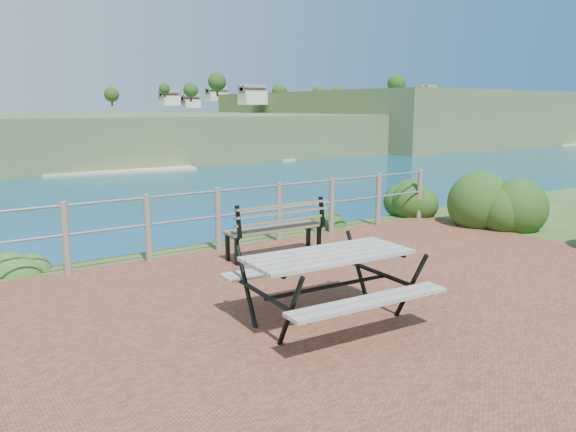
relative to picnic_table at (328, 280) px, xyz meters
name	(u,v)px	position (x,y,z in m)	size (l,w,h in m)	color
ground	(362,314)	(0.47, -0.01, -0.48)	(10.00, 7.00, 0.12)	brown
safety_railing	(218,216)	(0.47, 3.34, 0.10)	(9.40, 0.10, 1.00)	#6B5B4C
distant_bay	(345,115)	(173.54, 202.59, -2.00)	(290.00, 232.36, 24.00)	#43562B
picnic_table	(328,280)	(0.00, 0.00, 0.00)	(1.81, 1.53, 0.74)	gray
park_bench	(275,220)	(1.01, 2.54, 0.11)	(1.58, 0.45, 0.88)	brown
shrub_right_front	(506,227)	(5.88, 1.87, -0.48)	(1.26, 1.26, 1.79)	#164013
shrub_right_edge	(420,215)	(5.46, 3.66, -0.48)	(0.99, 0.99, 1.42)	#164013
shrub_lip_west	(15,272)	(-2.40, 3.92, -0.48)	(0.69, 0.69, 0.40)	#1F5320
shrub_lip_east	(321,226)	(3.03, 3.97, -0.48)	(0.76, 0.76, 0.49)	#164013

